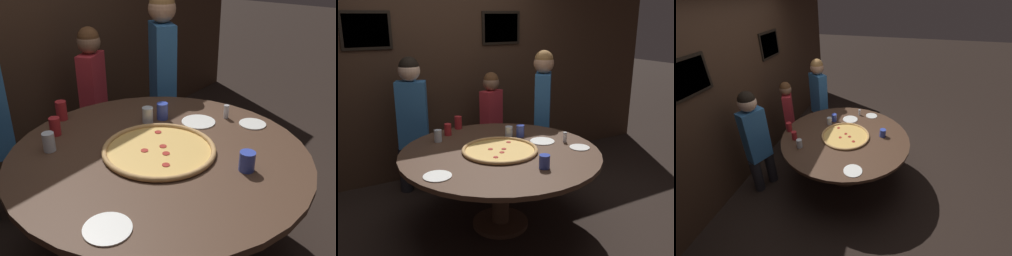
% 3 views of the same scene
% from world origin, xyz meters
% --- Properties ---
extents(ground_plane, '(24.00, 24.00, 0.00)m').
position_xyz_m(ground_plane, '(0.00, 0.00, 0.00)').
color(ground_plane, black).
extents(back_wall, '(6.40, 0.08, 2.60)m').
position_xyz_m(back_wall, '(0.00, 1.49, 1.30)').
color(back_wall, '#3D281C').
rests_on(back_wall, ground_plane).
extents(dining_table, '(1.79, 1.79, 0.74)m').
position_xyz_m(dining_table, '(0.00, 0.00, 0.63)').
color(dining_table, '#4C3323').
rests_on(dining_table, ground_plane).
extents(giant_pizza, '(0.68, 0.68, 0.03)m').
position_xyz_m(giant_pizza, '(-0.01, -0.01, 0.75)').
color(giant_pizza, '#EAB75B').
rests_on(giant_pizza, dining_table).
extents(drink_cup_near_right, '(0.07, 0.07, 0.11)m').
position_xyz_m(drink_cup_near_right, '(0.27, 0.31, 0.79)').
color(drink_cup_near_right, silver).
rests_on(drink_cup_near_right, dining_table).
extents(drink_cup_by_shaker, '(0.07, 0.07, 0.12)m').
position_xyz_m(drink_cup_by_shaker, '(-0.40, 0.52, 0.80)').
color(drink_cup_by_shaker, silver).
rests_on(drink_cup_by_shaker, dining_table).
extents(drink_cup_front_edge, '(0.09, 0.09, 0.11)m').
position_xyz_m(drink_cup_front_edge, '(0.12, -0.51, 0.80)').
color(drink_cup_front_edge, '#384CB7').
rests_on(drink_cup_front_edge, dining_table).
extents(drink_cup_far_left, '(0.07, 0.07, 0.12)m').
position_xyz_m(drink_cup_far_left, '(-0.24, 0.66, 0.80)').
color(drink_cup_far_left, '#B22328').
rests_on(drink_cup_far_left, dining_table).
extents(drink_cup_centre_back, '(0.08, 0.08, 0.14)m').
position_xyz_m(drink_cup_centre_back, '(-0.06, 0.82, 0.81)').
color(drink_cup_centre_back, '#B22328').
rests_on(drink_cup_centre_back, dining_table).
extents(drink_cup_far_right, '(0.08, 0.08, 0.12)m').
position_xyz_m(drink_cup_far_right, '(0.37, 0.27, 0.80)').
color(drink_cup_far_right, '#384CB7').
rests_on(drink_cup_far_right, dining_table).
extents(white_plate_right_side, '(0.22, 0.22, 0.01)m').
position_xyz_m(white_plate_right_side, '(-0.67, -0.26, 0.74)').
color(white_plate_right_side, white).
rests_on(white_plate_right_side, dining_table).
extents(white_plate_near_front, '(0.18, 0.18, 0.01)m').
position_xyz_m(white_plate_near_front, '(0.68, -0.28, 0.74)').
color(white_plate_near_front, white).
rests_on(white_plate_near_front, dining_table).
extents(white_plate_beside_cup, '(0.23, 0.23, 0.01)m').
position_xyz_m(white_plate_beside_cup, '(0.48, 0.03, 0.74)').
color(white_plate_beside_cup, white).
rests_on(white_plate_beside_cup, dining_table).
extents(condiment_shaker, '(0.04, 0.04, 0.10)m').
position_xyz_m(condiment_shaker, '(0.66, -0.08, 0.79)').
color(condiment_shaker, silver).
rests_on(condiment_shaker, dining_table).
extents(diner_far_left, '(0.34, 0.39, 1.53)m').
position_xyz_m(diner_far_left, '(0.95, 0.72, 0.87)').
color(diner_far_left, '#232328').
rests_on(diner_far_left, ground_plane).
extents(diner_side_right, '(0.34, 0.23, 1.27)m').
position_xyz_m(diner_side_right, '(0.47, 1.10, 0.72)').
color(diner_side_right, '#232328').
rests_on(diner_side_right, ground_plane).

